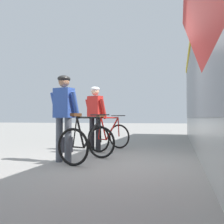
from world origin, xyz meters
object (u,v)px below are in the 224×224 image
cyclist_far_in_red (95,112)px  bicycle_far_red (109,136)px  cyclist_near_in_blue (64,110)px  backpack_on_platform (66,145)px  bicycle_near_black (88,142)px

cyclist_far_in_red → bicycle_far_red: size_ratio=1.42×
bicycle_far_red → cyclist_near_in_blue: bearing=-100.3°
cyclist_near_in_blue → cyclist_far_in_red: same height
backpack_on_platform → bicycle_far_red: bearing=37.0°
cyclist_near_in_blue → bicycle_near_black: bearing=21.5°
cyclist_far_in_red → backpack_on_platform: bearing=-139.5°
cyclist_far_in_red → bicycle_near_black: size_ratio=1.47×
cyclist_near_in_blue → backpack_on_platform: cyclist_near_in_blue is taller
cyclist_far_in_red → bicycle_near_black: bearing=-75.7°
cyclist_near_in_blue → backpack_on_platform: size_ratio=4.40×
cyclist_far_in_red → bicycle_far_red: cyclist_far_in_red is taller
cyclist_near_in_blue → backpack_on_platform: (-0.59, 1.35, -0.85)m
cyclist_near_in_blue → cyclist_far_in_red: 1.87m
bicycle_far_red → backpack_on_platform: size_ratio=3.10×
cyclist_near_in_blue → bicycle_far_red: 2.19m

